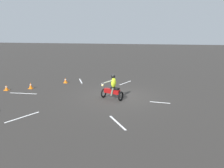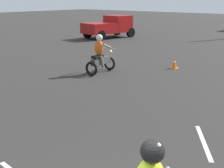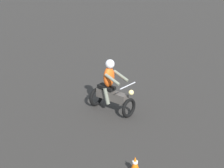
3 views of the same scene
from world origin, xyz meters
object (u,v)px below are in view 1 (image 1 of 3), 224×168
object	(u,v)px
motorcycle_rider_foreground	(112,88)
traffic_cone_far_right	(6,88)
traffic_cone_mid_center	(65,80)
traffic_cone_mid_left	(31,86)

from	to	relation	value
motorcycle_rider_foreground	traffic_cone_far_right	distance (m)	8.16
motorcycle_rider_foreground	traffic_cone_mid_center	xyz separation A→B (m)	(4.74, -3.71, -0.52)
motorcycle_rider_foreground	traffic_cone_mid_center	world-z (taller)	motorcycle_rider_foreground
motorcycle_rider_foreground	traffic_cone_mid_left	world-z (taller)	motorcycle_rider_foreground
traffic_cone_mid_left	traffic_cone_far_right	bearing A→B (deg)	26.78
motorcycle_rider_foreground	traffic_cone_far_right	size ratio (longest dim) A/B	4.30
traffic_cone_mid_left	traffic_cone_far_right	distance (m)	1.70
traffic_cone_mid_center	traffic_cone_mid_left	world-z (taller)	traffic_cone_mid_left
traffic_cone_mid_center	traffic_cone_far_right	size ratio (longest dim) A/B	1.10
motorcycle_rider_foreground	traffic_cone_far_right	bearing A→B (deg)	107.13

